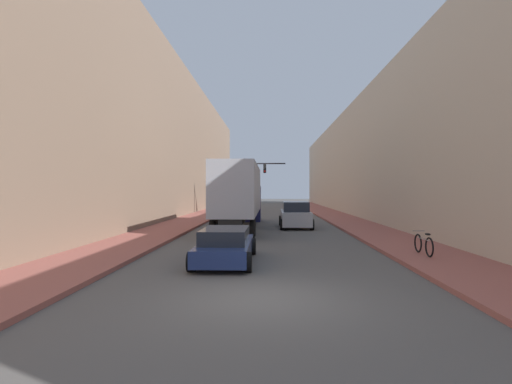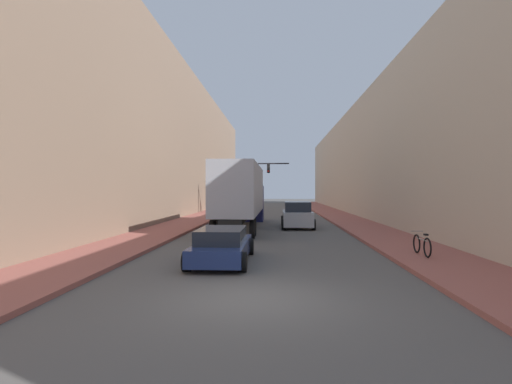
# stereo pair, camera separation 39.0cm
# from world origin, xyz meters

# --- Properties ---
(ground_plane) EXTENTS (200.00, 200.00, 0.00)m
(ground_plane) POSITION_xyz_m (0.00, 0.00, 0.00)
(ground_plane) COLOR #565451
(sidewalk_right) EXTENTS (3.22, 80.00, 0.15)m
(sidewalk_right) POSITION_xyz_m (6.32, 30.00, 0.07)
(sidewalk_right) COLOR #9E564C
(sidewalk_right) RESTS_ON ground
(sidewalk_left) EXTENTS (3.22, 80.00, 0.15)m
(sidewalk_left) POSITION_xyz_m (-6.32, 30.00, 0.07)
(sidewalk_left) COLOR #9E564C
(sidewalk_left) RESTS_ON ground
(building_right) EXTENTS (6.00, 80.00, 10.88)m
(building_right) POSITION_xyz_m (10.93, 30.00, 5.44)
(building_right) COLOR beige
(building_right) RESTS_ON ground
(building_left) EXTENTS (6.00, 80.00, 14.42)m
(building_left) POSITION_xyz_m (-10.93, 30.00, 7.21)
(building_left) COLOR #846B56
(building_left) RESTS_ON ground
(semi_truck) EXTENTS (2.40, 14.06, 4.12)m
(semi_truck) POSITION_xyz_m (-1.79, 17.20, 2.35)
(semi_truck) COLOR #B2B7C1
(semi_truck) RESTS_ON ground
(sedan_car) EXTENTS (2.01, 4.72, 1.23)m
(sedan_car) POSITION_xyz_m (-1.38, 4.72, 0.59)
(sedan_car) COLOR navy
(sedan_car) RESTS_ON ground
(suv_car) EXTENTS (2.16, 4.54, 1.76)m
(suv_car) POSITION_xyz_m (1.90, 17.72, 0.83)
(suv_car) COLOR #B7B7BC
(suv_car) RESTS_ON ground
(traffic_signal_gantry) EXTENTS (6.39, 0.35, 5.52)m
(traffic_signal_gantry) POSITION_xyz_m (-2.95, 31.16, 3.86)
(traffic_signal_gantry) COLOR black
(traffic_signal_gantry) RESTS_ON ground
(parked_bicycle) EXTENTS (0.44, 1.83, 0.86)m
(parked_bicycle) POSITION_xyz_m (5.94, 5.70, 0.53)
(parked_bicycle) COLOR black
(parked_bicycle) RESTS_ON sidewalk_right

